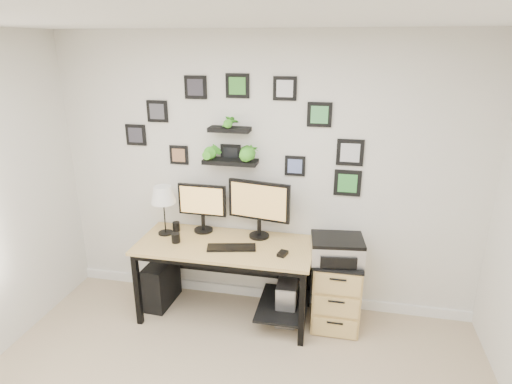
% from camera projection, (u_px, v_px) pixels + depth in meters
% --- Properties ---
extents(room, '(4.00, 4.00, 4.00)m').
position_uv_depth(room, '(263.00, 293.00, 4.40)').
color(room, tan).
rests_on(room, ground).
extents(desk, '(1.60, 0.70, 0.75)m').
position_uv_depth(desk, '(230.00, 255.00, 3.96)').
color(desk, tan).
rests_on(desk, ground).
extents(monitor_left, '(0.47, 0.19, 0.48)m').
position_uv_depth(monitor_left, '(202.00, 204.00, 4.06)').
color(monitor_left, black).
rests_on(monitor_left, desk).
extents(monitor_right, '(0.59, 0.22, 0.55)m').
position_uv_depth(monitor_right, '(259.00, 205.00, 3.92)').
color(monitor_right, black).
rests_on(monitor_right, desk).
extents(keyboard, '(0.45, 0.23, 0.02)m').
position_uv_depth(keyboard, '(231.00, 248.00, 3.80)').
color(keyboard, black).
rests_on(keyboard, desk).
extents(mouse, '(0.09, 0.12, 0.03)m').
position_uv_depth(mouse, '(283.00, 254.00, 3.68)').
color(mouse, black).
rests_on(mouse, desk).
extents(table_lamp, '(0.23, 0.23, 0.48)m').
position_uv_depth(table_lamp, '(163.00, 196.00, 3.98)').
color(table_lamp, black).
rests_on(table_lamp, desk).
extents(mug, '(0.08, 0.08, 0.09)m').
position_uv_depth(mug, '(176.00, 238.00, 3.91)').
color(mug, black).
rests_on(mug, desk).
extents(pen_cup, '(0.07, 0.07, 0.09)m').
position_uv_depth(pen_cup, '(176.00, 227.00, 4.15)').
color(pen_cup, black).
rests_on(pen_cup, desk).
extents(pc_tower_black, '(0.23, 0.46, 0.45)m').
position_uv_depth(pc_tower_black, '(162.00, 282.00, 4.25)').
color(pc_tower_black, black).
rests_on(pc_tower_black, ground).
extents(pc_tower_grey, '(0.19, 0.42, 0.41)m').
position_uv_depth(pc_tower_grey, '(287.00, 298.00, 4.03)').
color(pc_tower_grey, gray).
rests_on(pc_tower_grey, ground).
extents(file_cabinet, '(0.43, 0.53, 0.67)m').
position_uv_depth(file_cabinet, '(337.00, 290.00, 3.92)').
color(file_cabinet, tan).
rests_on(file_cabinet, ground).
extents(printer, '(0.49, 0.41, 0.20)m').
position_uv_depth(printer, '(337.00, 249.00, 3.74)').
color(printer, silver).
rests_on(printer, file_cabinet).
extents(wall_decor, '(2.25, 0.18, 1.06)m').
position_uv_depth(wall_decor, '(239.00, 138.00, 3.86)').
color(wall_decor, black).
rests_on(wall_decor, ground).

